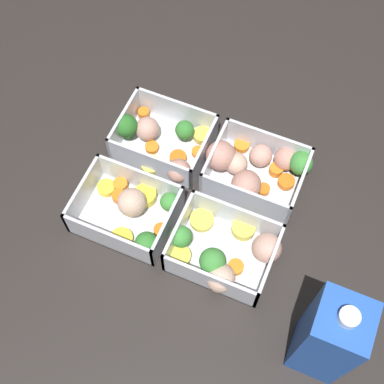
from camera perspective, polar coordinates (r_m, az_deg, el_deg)
name	(u,v)px	position (r m, az deg, el deg)	size (l,w,h in m)	color
ground_plane	(192,198)	(0.87, 0.00, -0.61)	(4.00, 4.00, 0.00)	#282321
container_near_left	(254,168)	(0.87, 6.61, 2.60)	(0.18, 0.12, 0.06)	silver
container_near_right	(161,140)	(0.90, -3.32, 5.52)	(0.16, 0.13, 0.06)	silver
container_far_left	(225,253)	(0.80, 3.52, -6.47)	(0.17, 0.15, 0.06)	silver
container_far_right	(133,211)	(0.84, -6.35, -2.06)	(0.15, 0.13, 0.06)	silver
juice_carton	(328,337)	(0.71, 14.32, -14.80)	(0.07, 0.07, 0.20)	blue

